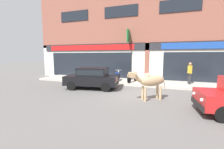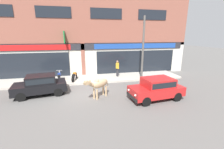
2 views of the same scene
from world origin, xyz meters
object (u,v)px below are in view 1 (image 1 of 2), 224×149
motorcycle_0 (117,76)px  motorcycle_1 (133,77)px  cow (150,81)px  pedestrian (190,71)px  car_0 (92,77)px

motorcycle_0 → motorcycle_1: 1.31m
cow → motorcycle_0: 5.06m
motorcycle_0 → pedestrian: size_ratio=1.13×
car_0 → motorcycle_0: (0.94, 2.60, -0.26)m
motorcycle_0 → car_0: bearing=-109.8°
motorcycle_1 → car_0: bearing=-129.8°
motorcycle_1 → pedestrian: (4.16, 0.43, 0.60)m
cow → pedestrian: size_ratio=1.15×
car_0 → pedestrian: bearing=26.0°
motorcycle_0 → cow: bearing=-52.6°
cow → motorcycle_1: size_ratio=1.03×
car_0 → motorcycle_1: 3.52m
cow → pedestrian: bearing=61.9°
motorcycle_0 → pedestrian: 5.53m
car_0 → pedestrian: size_ratio=2.36×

